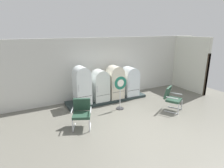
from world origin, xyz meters
TOP-DOWN VIEW (x-y plane):
  - ground at (0.00, 0.00)m, footprint 12.00×10.00m
  - back_wall at (0.00, 3.66)m, footprint 11.76×0.12m
  - side_wall_right at (4.66, 2.47)m, footprint 0.16×2.20m
  - display_plinth at (0.00, 3.02)m, footprint 3.76×0.95m
  - refrigerator_0 at (-1.21, 2.94)m, footprint 0.64×0.73m
  - refrigerator_1 at (-0.38, 2.90)m, footprint 0.68×0.65m
  - refrigerator_2 at (0.37, 2.91)m, footprint 0.66×0.67m
  - refrigerator_3 at (1.19, 2.93)m, footprint 0.68×0.71m
  - armchair_left at (-1.83, 1.19)m, footprint 0.80×0.82m
  - armchair_right at (1.85, 0.84)m, footprint 0.82×0.84m
  - sign_stand at (0.06, 1.90)m, footprint 0.54×0.32m

SIDE VIEW (x-z plane):
  - ground at x=0.00m, z-range -0.05..0.00m
  - display_plinth at x=0.00m, z-range 0.00..0.12m
  - armchair_left at x=-1.83m, z-range 0.06..1.03m
  - armchair_right at x=1.85m, z-range 0.06..1.03m
  - sign_stand at x=0.06m, z-range 0.03..1.43m
  - refrigerator_3 at x=1.19m, z-range 0.15..1.52m
  - refrigerator_1 at x=-0.38m, z-range 0.15..1.54m
  - refrigerator_2 at x=0.37m, z-range 0.16..1.66m
  - refrigerator_0 at x=-1.21m, z-range 0.17..1.78m
  - side_wall_right at x=4.66m, z-range -0.01..2.84m
  - back_wall at x=0.00m, z-range 0.01..2.86m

